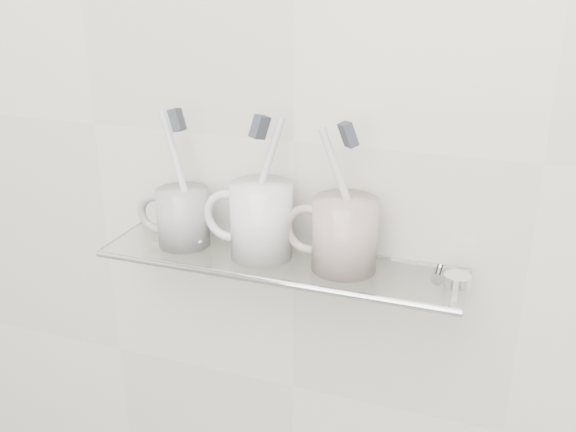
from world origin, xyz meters
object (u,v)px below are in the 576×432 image
at_px(shelf_glass, 278,262).
at_px(mug_center, 261,220).
at_px(mug_left, 183,217).
at_px(mug_right, 345,234).

xyz_separation_m(shelf_glass, mug_center, (-0.03, 0.00, 0.06)).
bearing_deg(mug_left, shelf_glass, 11.95).
bearing_deg(mug_left, mug_center, 13.93).
distance_m(mug_center, mug_right, 0.12).
xyz_separation_m(mug_center, mug_right, (0.12, 0.00, -0.00)).
height_order(shelf_glass, mug_center, mug_center).
bearing_deg(mug_center, mug_left, -172.90).
relative_size(shelf_glass, mug_left, 6.05).
distance_m(shelf_glass, mug_center, 0.06).
distance_m(mug_left, mug_center, 0.12).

